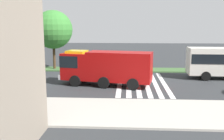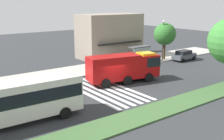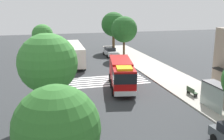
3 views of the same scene
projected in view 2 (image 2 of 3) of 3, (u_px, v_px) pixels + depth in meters
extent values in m
plane|color=#2D3033|center=(116.00, 88.00, 31.35)|extent=(120.00, 120.00, 0.00)
cube|color=#ADA89E|center=(76.00, 71.00, 38.37)|extent=(60.00, 5.81, 0.14)
cube|color=#3D6033|center=(168.00, 107.00, 25.38)|extent=(60.00, 3.00, 0.14)
cube|color=silver|center=(87.00, 94.00, 29.11)|extent=(0.45, 11.11, 0.01)
cube|color=silver|center=(95.00, 92.00, 29.63)|extent=(0.45, 11.11, 0.01)
cube|color=silver|center=(102.00, 91.00, 30.15)|extent=(0.45, 11.11, 0.01)
cube|color=silver|center=(108.00, 89.00, 30.68)|extent=(0.45, 11.11, 0.01)
cube|color=silver|center=(115.00, 88.00, 31.20)|extent=(0.45, 11.11, 0.01)
cube|color=silver|center=(121.00, 86.00, 31.73)|extent=(0.45, 11.11, 0.01)
cube|color=#A50C0C|center=(146.00, 65.00, 34.22)|extent=(3.06, 2.90, 2.60)
cube|color=#A50C0C|center=(114.00, 68.00, 32.35)|extent=(6.51, 3.59, 2.81)
cube|color=black|center=(148.00, 60.00, 34.26)|extent=(2.34, 2.78, 1.14)
cube|color=silver|center=(155.00, 72.00, 35.07)|extent=(0.71, 2.43, 0.50)
cube|color=yellow|center=(146.00, 53.00, 33.87)|extent=(2.14, 2.03, 0.24)
cylinder|color=black|center=(138.00, 73.00, 35.49)|extent=(1.14, 0.51, 1.10)
cylinder|color=black|center=(149.00, 78.00, 33.36)|extent=(1.14, 0.51, 1.10)
cylinder|color=black|center=(98.00, 78.00, 33.11)|extent=(1.14, 0.51, 1.10)
cylinder|color=black|center=(106.00, 83.00, 30.98)|extent=(1.14, 0.51, 1.10)
cylinder|color=black|center=(118.00, 76.00, 34.27)|extent=(1.14, 0.51, 1.10)
cylinder|color=black|center=(128.00, 80.00, 32.14)|extent=(1.14, 0.51, 1.10)
cube|color=#474C51|center=(184.00, 56.00, 45.49)|extent=(4.52, 1.98, 0.75)
cube|color=black|center=(184.00, 52.00, 45.18)|extent=(2.56, 1.67, 0.62)
cylinder|color=black|center=(185.00, 57.00, 47.14)|extent=(0.65, 0.25, 0.64)
cylinder|color=black|center=(194.00, 58.00, 45.83)|extent=(0.65, 0.25, 0.64)
cylinder|color=black|center=(174.00, 59.00, 45.32)|extent=(0.65, 0.25, 0.64)
cylinder|color=black|center=(183.00, 60.00, 44.01)|extent=(0.65, 0.25, 0.64)
cube|color=silver|center=(10.00, 102.00, 21.41)|extent=(11.52, 2.98, 2.94)
cube|color=black|center=(10.00, 97.00, 21.32)|extent=(11.29, 3.02, 1.06)
cylinder|color=black|center=(65.00, 113.00, 22.96)|extent=(1.01, 0.34, 1.00)
cylinder|color=black|center=(53.00, 104.00, 24.99)|extent=(1.01, 0.34, 1.00)
cube|color=#4C4C51|center=(139.00, 47.00, 43.44)|extent=(3.50, 1.40, 0.12)
cube|color=#8C9E99|center=(142.00, 55.00, 43.22)|extent=(3.50, 0.08, 2.40)
cylinder|color=#333338|center=(128.00, 55.00, 43.25)|extent=(0.08, 0.08, 2.40)
cylinder|color=#333338|center=(144.00, 52.00, 45.23)|extent=(0.08, 0.08, 2.40)
cube|color=#2D472D|center=(120.00, 63.00, 41.37)|extent=(1.60, 0.50, 0.08)
cube|color=#2D472D|center=(121.00, 61.00, 41.14)|extent=(1.60, 0.06, 0.45)
cube|color=black|center=(117.00, 65.00, 41.01)|extent=(0.08, 0.45, 0.37)
cube|color=black|center=(124.00, 64.00, 41.85)|extent=(0.08, 0.45, 0.37)
cylinder|color=#2D2D30|center=(163.00, 42.00, 44.37)|extent=(0.16, 0.16, 6.06)
sphere|color=white|center=(164.00, 21.00, 43.59)|extent=(0.36, 0.36, 0.36)
cube|color=gray|center=(110.00, 36.00, 47.60)|extent=(10.81, 5.41, 7.39)
cube|color=black|center=(121.00, 43.00, 45.41)|extent=(8.65, 0.80, 0.16)
cylinder|color=#513823|center=(164.00, 51.00, 45.53)|extent=(0.43, 0.43, 2.91)
sphere|color=#2D6B28|center=(165.00, 34.00, 44.87)|extent=(3.59, 3.59, 3.59)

